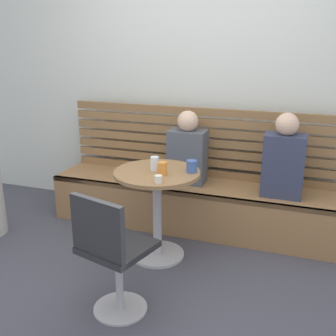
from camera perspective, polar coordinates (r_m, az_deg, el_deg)
The scene contains 12 objects.
ground at distance 3.03m, azimuth -3.13°, elevation -17.49°, with size 8.00×8.00×0.00m, color #42424C.
back_wall at distance 4.05m, azimuth 5.62°, elevation 13.49°, with size 5.20×0.10×2.90m, color silver.
booth_bench at distance 3.92m, azimuth 3.51°, elevation -5.17°, with size 2.70×0.52×0.44m.
booth_backrest at distance 3.96m, azimuth 4.63°, elevation 3.57°, with size 2.65×0.04×0.67m.
cafe_table at distance 3.30m, azimuth -1.51°, elevation -4.11°, with size 0.68×0.68×0.74m.
white_chair at distance 2.66m, azimuth -7.86°, elevation -11.36°, with size 0.49×0.49×0.85m.
person_adult at distance 3.59m, azimuth 15.71°, elevation 1.11°, with size 0.34×0.22×0.72m.
person_child_left at distance 3.80m, azimuth 2.69°, elevation 2.34°, with size 0.34×0.22×0.67m.
cup_water_clear at distance 3.23m, azimuth -1.83°, elevation 0.61°, with size 0.07×0.07×0.11m, color white.
cup_espresso_small at distance 2.97m, azimuth -1.34°, elevation -1.54°, with size 0.06×0.06×0.06m, color silver.
cup_mug_blue at distance 3.19m, azimuth 3.29°, elevation 0.22°, with size 0.08×0.08×0.10m, color #3D5B9E.
cup_tumbler_orange at distance 3.13m, azimuth -0.78°, elevation -0.06°, with size 0.07×0.07×0.10m, color orange.
Camera 1 is at (0.97, -2.28, 1.76)m, focal length 44.17 mm.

